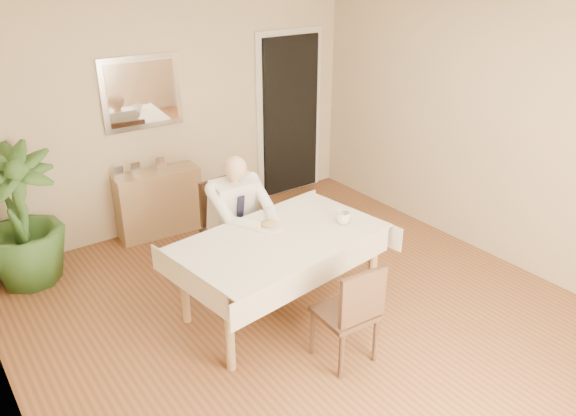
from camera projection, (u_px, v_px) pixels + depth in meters
room at (315, 182)px, 4.23m from camera, size 5.00×5.02×2.60m
doorway at (290, 116)px, 6.99m from camera, size 0.96×0.07×2.10m
mirror at (142, 93)px, 5.77m from camera, size 0.86×0.04×0.76m
dining_table at (280, 245)px, 4.63m from camera, size 1.84×1.23×0.75m
chair_far at (227, 222)px, 5.34m from camera, size 0.49×0.49×0.95m
chair_near at (352, 311)px, 4.13m from camera, size 0.42×0.42×0.84m
seated_man at (243, 218)px, 5.06m from camera, size 0.48×0.72×1.24m
plate at (269, 226)px, 4.75m from camera, size 0.26×0.26×0.02m
food at (269, 224)px, 4.74m from camera, size 0.14×0.14×0.06m
knife at (277, 226)px, 4.72m from camera, size 0.01×0.13×0.01m
fork at (269, 228)px, 4.68m from camera, size 0.01×0.13×0.01m
coffee_mug at (343, 218)px, 4.80m from camera, size 0.17×0.17×0.10m
sideboard at (159, 203)px, 6.15m from camera, size 0.93×0.37×0.73m
photo_frame_left at (119, 173)px, 5.78m from camera, size 0.10×0.02×0.14m
photo_frame_center at (135, 169)px, 5.89m from camera, size 0.10×0.02×0.14m
photo_frame_right at (161, 163)px, 6.03m from camera, size 0.10×0.02×0.14m
potted_palm at (20, 218)px, 5.12m from camera, size 0.87×0.87×1.33m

